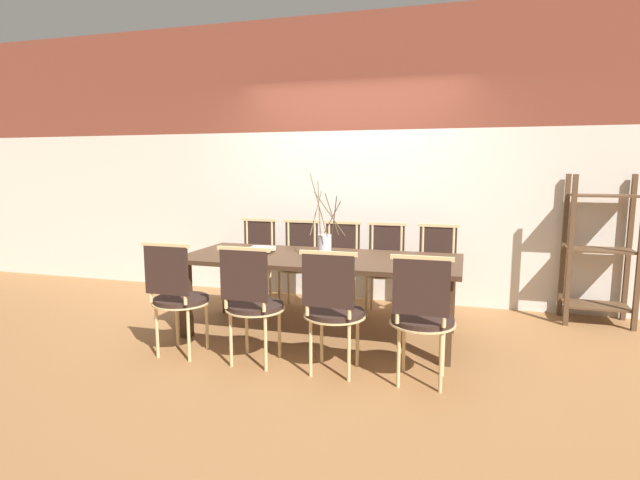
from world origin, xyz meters
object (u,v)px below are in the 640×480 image
chair_near_center (333,307)px  book_stack (261,249)px  dining_table (320,266)px  shelving_rack (600,250)px  vase_centerpiece (325,244)px  chair_far_center (339,263)px

chair_near_center → book_stack: chair_near_center is taller
dining_table → shelving_rack: (2.50, 1.11, 0.08)m
vase_centerpiece → shelving_rack: vase_centerpiece is taller
chair_far_center → shelving_rack: (2.53, 0.28, 0.21)m
vase_centerpiece → book_stack: (-0.65, 0.11, -0.09)m
chair_near_center → chair_far_center: (-0.37, 1.65, 0.00)m
dining_table → shelving_rack: 2.74m
dining_table → shelving_rack: size_ratio=1.70×
dining_table → vase_centerpiece: vase_centerpiece is taller
chair_near_center → vase_centerpiece: 0.91m
dining_table → shelving_rack: bearing=23.9°
chair_near_center → shelving_rack: size_ratio=0.65×
chair_near_center → dining_table: bearing=112.6°
vase_centerpiece → chair_near_center: bearing=-69.8°
dining_table → book_stack: (-0.60, 0.07, 0.11)m
chair_far_center → book_stack: chair_far_center is taller
book_stack → chair_far_center: bearing=52.7°
dining_table → chair_near_center: size_ratio=2.62×
dining_table → chair_near_center: bearing=-67.4°
chair_near_center → vase_centerpiece: vase_centerpiece is taller
chair_near_center → shelving_rack: 2.91m
book_stack → shelving_rack: (3.11, 1.03, -0.03)m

